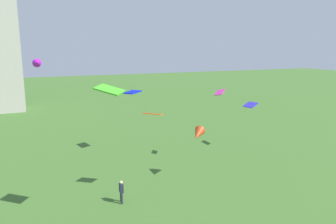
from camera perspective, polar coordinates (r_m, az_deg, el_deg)
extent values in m
cylinder|color=#2D3338|center=(22.61, -8.31, -14.54)|extent=(0.14, 0.14, 0.75)
cylinder|color=#2D3338|center=(22.31, -8.11, -14.91)|extent=(0.14, 0.14, 0.75)
cube|color=#1E2333|center=(22.18, -8.26, -13.17)|extent=(0.25, 0.42, 0.59)
sphere|color=beige|center=(22.01, -8.29, -12.20)|extent=(0.22, 0.22, 0.22)
cube|color=#0617E3|center=(31.02, -6.32, 3.52)|extent=(1.56, 1.93, 0.40)
cone|color=#B213E5|center=(29.29, -22.20, 8.09)|extent=(0.77, 1.11, 0.83)
cone|color=#BB3A15|center=(24.90, 5.29, -3.95)|extent=(1.58, 1.55, 1.19)
cube|color=green|center=(17.86, -10.30, 3.91)|extent=(1.78, 1.70, 0.53)
cube|color=#3630E2|center=(33.60, 14.37, 1.24)|extent=(0.97, 1.45, 0.55)
cube|color=#C72E9D|center=(28.72, 9.13, 3.47)|extent=(1.17, 1.19, 0.55)
cube|color=#F14F12|center=(21.91, -2.66, -0.35)|extent=(1.52, 1.43, 0.29)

